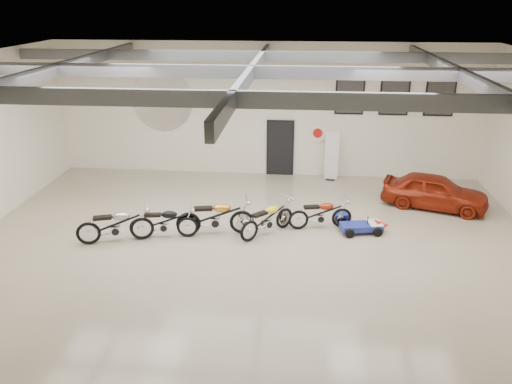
# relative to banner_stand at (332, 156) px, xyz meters

# --- Properties ---
(floor) EXTENTS (16.00, 12.00, 0.01)m
(floor) POSITION_rel_banner_stand_xyz_m (-2.44, -5.50, -0.94)
(floor) COLOR tan
(floor) RESTS_ON ground
(ceiling) EXTENTS (16.00, 12.00, 0.01)m
(ceiling) POSITION_rel_banner_stand_xyz_m (-2.44, -5.50, 4.06)
(ceiling) COLOR slate
(ceiling) RESTS_ON back_wall
(back_wall) EXTENTS (16.00, 0.02, 5.00)m
(back_wall) POSITION_rel_banner_stand_xyz_m (-2.44, 0.50, 1.56)
(back_wall) COLOR #F0E8CE
(back_wall) RESTS_ON floor
(ceiling_beams) EXTENTS (15.80, 11.80, 0.32)m
(ceiling_beams) POSITION_rel_banner_stand_xyz_m (-2.44, -5.50, 3.81)
(ceiling_beams) COLOR #54575B
(ceiling_beams) RESTS_ON ceiling
(door) EXTENTS (0.92, 0.08, 2.10)m
(door) POSITION_rel_banner_stand_xyz_m (-1.94, 0.45, 0.11)
(door) COLOR black
(door) RESTS_ON back_wall
(logo_plaque) EXTENTS (2.30, 0.06, 1.16)m
(logo_plaque) POSITION_rel_banner_stand_xyz_m (-6.44, 0.45, 1.86)
(logo_plaque) COLOR silver
(logo_plaque) RESTS_ON back_wall
(poster_left) EXTENTS (1.05, 0.08, 1.35)m
(poster_left) POSITION_rel_banner_stand_xyz_m (0.56, 0.46, 2.16)
(poster_left) COLOR black
(poster_left) RESTS_ON back_wall
(poster_mid) EXTENTS (1.05, 0.08, 1.35)m
(poster_mid) POSITION_rel_banner_stand_xyz_m (2.16, 0.46, 2.16)
(poster_mid) COLOR black
(poster_mid) RESTS_ON back_wall
(poster_right) EXTENTS (1.05, 0.08, 1.35)m
(poster_right) POSITION_rel_banner_stand_xyz_m (3.76, 0.46, 2.16)
(poster_right) COLOR black
(poster_right) RESTS_ON back_wall
(oil_sign) EXTENTS (0.72, 0.10, 0.72)m
(oil_sign) POSITION_rel_banner_stand_xyz_m (-0.54, 0.45, 0.76)
(oil_sign) COLOR white
(oil_sign) RESTS_ON back_wall
(banner_stand) EXTENTS (0.54, 0.28, 1.88)m
(banner_stand) POSITION_rel_banner_stand_xyz_m (0.00, 0.00, 0.00)
(banner_stand) COLOR white
(banner_stand) RESTS_ON floor
(motorcycle_silver) EXTENTS (2.18, 1.24, 1.08)m
(motorcycle_silver) POSITION_rel_banner_stand_xyz_m (-6.29, -5.71, -0.40)
(motorcycle_silver) COLOR silver
(motorcycle_silver) RESTS_ON floor
(motorcycle_black) EXTENTS (1.99, 0.88, 1.00)m
(motorcycle_black) POSITION_rel_banner_stand_xyz_m (-5.00, -5.32, -0.44)
(motorcycle_black) COLOR silver
(motorcycle_black) RESTS_ON floor
(motorcycle_gold) EXTENTS (2.29, 1.05, 1.15)m
(motorcycle_gold) POSITION_rel_banner_stand_xyz_m (-3.57, -4.97, -0.36)
(motorcycle_gold) COLOR silver
(motorcycle_gold) RESTS_ON floor
(motorcycle_yellow) EXTENTS (1.79, 1.82, 1.01)m
(motorcycle_yellow) POSITION_rel_banner_stand_xyz_m (-2.07, -4.84, -0.43)
(motorcycle_yellow) COLOR silver
(motorcycle_yellow) RESTS_ON floor
(motorcycle_red) EXTENTS (1.95, 0.95, 0.97)m
(motorcycle_red) POSITION_rel_banner_stand_xyz_m (-0.52, -4.29, -0.45)
(motorcycle_red) COLOR silver
(motorcycle_red) RESTS_ON floor
(go_kart) EXTENTS (1.59, 0.95, 0.54)m
(go_kart) POSITION_rel_banner_stand_xyz_m (0.79, -4.48, -0.67)
(go_kart) COLOR navy
(go_kart) RESTS_ON floor
(vintage_car) EXTENTS (2.32, 3.57, 1.13)m
(vintage_car) POSITION_rel_banner_stand_xyz_m (3.24, -2.35, -0.37)
(vintage_car) COLOR maroon
(vintage_car) RESTS_ON floor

